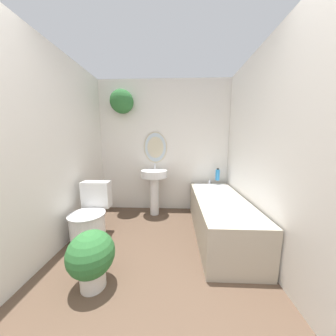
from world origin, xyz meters
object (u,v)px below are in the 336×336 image
toilet (90,220)px  potted_plant (91,256)px  bathtub (219,215)px  pedestal_sink (154,183)px  shampoo_bottle (218,175)px

toilet → potted_plant: 0.80m
bathtub → potted_plant: 1.65m
pedestal_sink → shampoo_bottle: pedestal_sink is taller
pedestal_sink → bathtub: (0.99, -0.63, -0.30)m
toilet → shampoo_bottle: shampoo_bottle is taller
pedestal_sink → shampoo_bottle: size_ratio=4.20×
shampoo_bottle → pedestal_sink: bearing=-174.8°
pedestal_sink → shampoo_bottle: (1.13, 0.10, 0.14)m
toilet → pedestal_sink: size_ratio=0.83×
pedestal_sink → toilet: bearing=-130.8°
bathtub → potted_plant: (-1.36, -0.94, 0.02)m
toilet → shampoo_bottle: size_ratio=3.49×
toilet → shampoo_bottle: (1.87, 0.96, 0.42)m
bathtub → potted_plant: bathtub is taller
pedestal_sink → potted_plant: bearing=-103.3°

